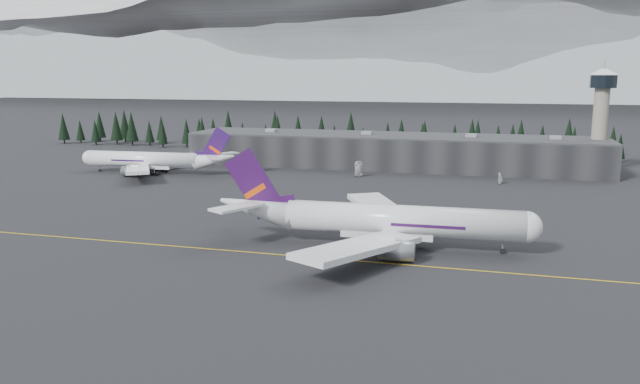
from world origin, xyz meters
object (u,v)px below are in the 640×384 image
(terminal, at_px, (392,151))
(gse_vehicle_b, at_px, (500,182))
(control_tower, at_px, (601,109))
(jet_parked, at_px, (156,160))
(gse_vehicle_a, at_px, (358,175))
(jet_main, at_px, (374,220))

(terminal, xyz_separation_m, gse_vehicle_b, (41.07, -29.61, -5.62))
(terminal, xyz_separation_m, control_tower, (75.00, 3.00, 17.11))
(jet_parked, xyz_separation_m, gse_vehicle_a, (72.73, 12.82, -4.19))
(control_tower, distance_m, jet_parked, 162.13)
(jet_main, relative_size, jet_parked, 1.15)
(jet_main, bearing_deg, jet_parked, 139.59)
(gse_vehicle_b, bearing_deg, gse_vehicle_a, -95.06)
(terminal, relative_size, jet_parked, 2.67)
(terminal, distance_m, gse_vehicle_b, 50.94)
(control_tower, xyz_separation_m, jet_main, (-60.29, -118.31, -17.70))
(control_tower, bearing_deg, terminal, -177.71)
(control_tower, distance_m, gse_vehicle_b, 52.26)
(jet_parked, relative_size, gse_vehicle_b, 15.08)
(terminal, xyz_separation_m, gse_vehicle_a, (-7.40, -27.58, -5.51))
(gse_vehicle_b, bearing_deg, terminal, -128.46)
(terminal, distance_m, control_tower, 76.98)
(jet_parked, bearing_deg, control_tower, -167.92)
(control_tower, xyz_separation_m, gse_vehicle_a, (-82.40, -30.58, -22.62))
(terminal, relative_size, jet_main, 2.32)
(gse_vehicle_b, bearing_deg, jet_main, -19.76)
(jet_main, xyz_separation_m, gse_vehicle_a, (-22.11, 87.73, -4.92))
(jet_main, xyz_separation_m, jet_parked, (-94.83, 74.91, -0.73))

